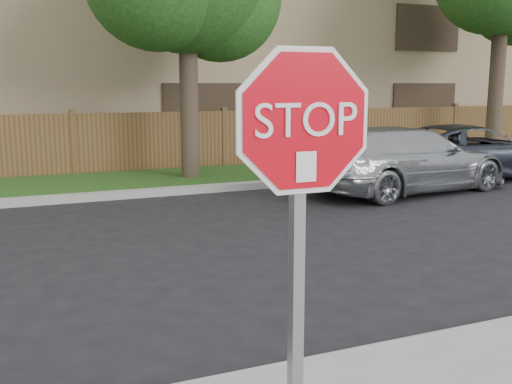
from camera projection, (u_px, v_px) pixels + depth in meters
name	position (u px, v px, depth m)	size (l,w,h in m)	color
ground	(247.00, 380.00, 4.77)	(90.00, 90.00, 0.00)	black
far_curb	(95.00, 197.00, 12.13)	(70.00, 0.30, 0.15)	gray
grass_strip	(84.00, 185.00, 13.62)	(70.00, 3.00, 0.12)	#1E4714
fence	(74.00, 146.00, 14.94)	(70.00, 0.12, 1.60)	#53321D
apartment_building	(49.00, 46.00, 19.52)	(35.20, 9.20, 7.20)	tan
stop_sign	(302.00, 186.00, 2.98)	(1.01, 0.13, 2.55)	gray
sedan_right	(406.00, 159.00, 12.95)	(2.00, 4.93, 1.43)	#A5A8AC
sedan_far_right	(467.00, 152.00, 14.76)	(2.24, 4.87, 1.35)	#313642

